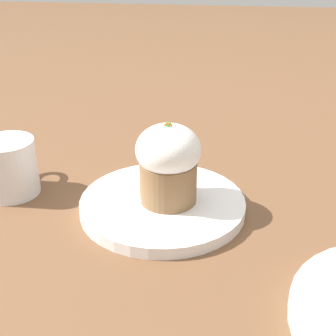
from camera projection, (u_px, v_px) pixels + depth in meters
name	position (u px, v px, depth m)	size (l,w,h in m)	color
ground_plane	(163.00, 210.00, 0.61)	(4.00, 4.00, 0.00)	brown
dessert_plate	(163.00, 205.00, 0.61)	(0.22, 0.22, 0.02)	white
carrot_cake	(168.00, 163.00, 0.58)	(0.08, 0.08, 0.11)	olive
spoon	(143.00, 195.00, 0.61)	(0.08, 0.09, 0.01)	silver
coffee_cup	(10.00, 167.00, 0.64)	(0.11, 0.08, 0.08)	white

